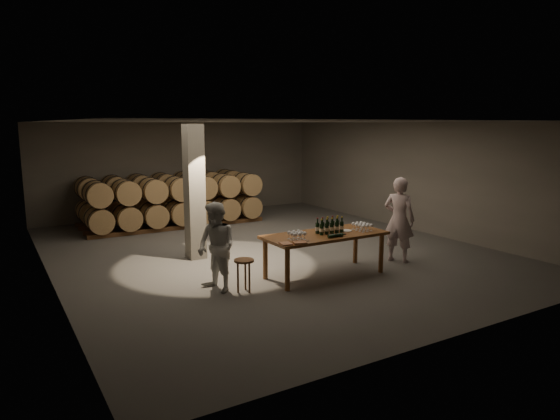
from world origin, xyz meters
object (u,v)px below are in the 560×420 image
bottle_cluster (330,227)px  person_man (399,220)px  notebook_near (300,243)px  person_woman (216,247)px  tasting_table (325,238)px  stool (244,265)px  plate (346,231)px

bottle_cluster → person_man: (1.98, 0.02, -0.04)m
bottle_cluster → notebook_near: size_ratio=2.39×
bottle_cluster → person_woman: bearing=174.7°
tasting_table → stool: bearing=-178.2°
plate → stool: plate is taller
plate → notebook_near: bearing=-163.3°
bottle_cluster → person_woman: 2.48m
tasting_table → notebook_near: size_ratio=10.28×
bottle_cluster → plate: bearing=-4.1°
plate → person_woman: size_ratio=0.15×
notebook_near → stool: (-1.00, 0.39, -0.40)m
bottle_cluster → tasting_table: bearing=-174.1°
person_man → stool: bearing=63.7°
plate → stool: size_ratio=0.41×
tasting_table → person_woman: (-2.34, 0.24, 0.06)m
plate → notebook_near: size_ratio=1.02×
plate → person_man: person_man is taller
person_woman → bottle_cluster: bearing=70.0°
notebook_near → person_man: person_man is taller
tasting_table → person_woman: 2.35m
notebook_near → person_man: bearing=27.5°
bottle_cluster → plate: (0.40, -0.03, -0.11)m
tasting_table → bottle_cluster: (0.13, 0.01, 0.22)m
plate → stool: 2.48m
notebook_near → tasting_table: bearing=44.7°
plate → person_man: bearing=1.7°
tasting_table → notebook_near: (-0.91, -0.45, 0.12)m
person_man → person_woman: bearing=59.7°
tasting_table → bottle_cluster: bottle_cluster is taller
notebook_near → stool: size_ratio=0.40×
notebook_near → person_woman: (-1.42, 0.69, -0.06)m
plate → stool: bearing=-179.0°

